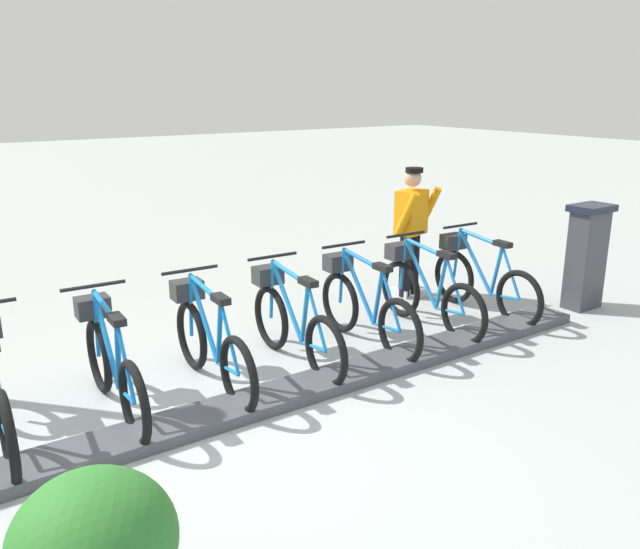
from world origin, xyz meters
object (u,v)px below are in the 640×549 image
(bike_docked_2, at_px, (364,305))
(payment_kiosk, at_px, (586,255))
(bike_docked_1, at_px, (426,291))
(bike_docked_3, at_px, (293,322))
(bike_docked_0, at_px, (481,278))
(bike_docked_5, at_px, (112,364))
(worker_near_rack, at_px, (411,227))
(bike_docked_4, at_px, (210,341))

(bike_docked_2, bearing_deg, payment_kiosk, -100.97)
(bike_docked_1, xyz_separation_m, bike_docked_3, (0.00, 1.76, 0.00))
(bike_docked_0, xyz_separation_m, bike_docked_5, (0.00, 4.40, 0.00))
(payment_kiosk, distance_m, bike_docked_3, 3.88)
(bike_docked_2, relative_size, bike_docked_3, 1.00)
(bike_docked_0, relative_size, bike_docked_5, 1.00)
(worker_near_rack, bearing_deg, bike_docked_3, 112.16)
(bike_docked_4, relative_size, bike_docked_5, 1.00)
(bike_docked_0, bearing_deg, bike_docked_3, 90.00)
(bike_docked_0, relative_size, worker_near_rack, 1.04)
(payment_kiosk, bearing_deg, bike_docked_4, 83.08)
(bike_docked_4, bearing_deg, bike_docked_0, -90.00)
(bike_docked_3, bearing_deg, bike_docked_1, -90.00)
(bike_docked_2, bearing_deg, worker_near_rack, -57.19)
(bike_docked_1, bearing_deg, bike_docked_4, 90.00)
(bike_docked_0, height_order, bike_docked_2, same)
(bike_docked_5, xyz_separation_m, worker_near_rack, (0.97, -4.14, 0.48))
(bike_docked_1, relative_size, bike_docked_3, 1.00)
(payment_kiosk, relative_size, worker_near_rack, 0.77)
(bike_docked_1, relative_size, bike_docked_2, 1.00)
(bike_docked_1, xyz_separation_m, bike_docked_5, (0.00, 3.52, 0.00))
(payment_kiosk, xyz_separation_m, bike_docked_2, (0.57, 2.95, -0.24))
(bike_docked_0, bearing_deg, worker_near_rack, 14.49)
(payment_kiosk, xyz_separation_m, bike_docked_0, (0.57, 1.19, -0.24))
(worker_near_rack, bearing_deg, bike_docked_1, 147.13)
(bike_docked_1, height_order, bike_docked_2, same)
(bike_docked_4, height_order, bike_docked_5, same)
(bike_docked_0, height_order, bike_docked_3, same)
(bike_docked_3, bearing_deg, bike_docked_4, 90.00)
(bike_docked_0, distance_m, bike_docked_4, 3.52)
(bike_docked_3, distance_m, bike_docked_5, 1.76)
(payment_kiosk, xyz_separation_m, bike_docked_5, (0.57, 5.59, -0.24))
(worker_near_rack, bearing_deg, payment_kiosk, -136.92)
(bike_docked_5, relative_size, worker_near_rack, 1.04)
(bike_docked_1, xyz_separation_m, bike_docked_2, (0.00, 0.88, 0.00))
(payment_kiosk, xyz_separation_m, bike_docked_3, (0.57, 3.83, -0.24))
(payment_kiosk, bearing_deg, bike_docked_5, 84.16)
(payment_kiosk, relative_size, bike_docked_4, 0.74)
(payment_kiosk, height_order, bike_docked_0, payment_kiosk)
(bike_docked_3, distance_m, bike_docked_4, 0.88)
(bike_docked_1, height_order, bike_docked_3, same)
(bike_docked_0, relative_size, bike_docked_2, 1.00)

